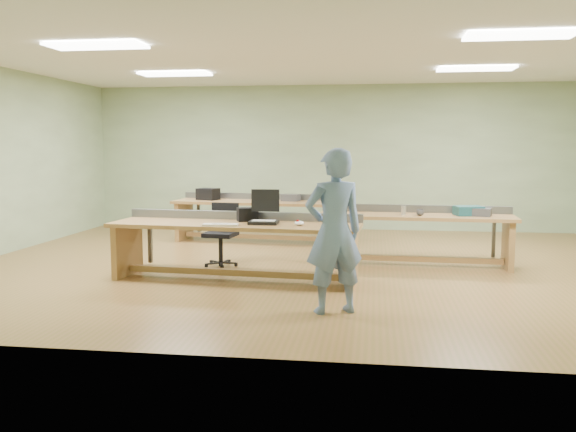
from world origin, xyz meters
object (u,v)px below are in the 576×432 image
at_px(workbench_back, 257,211).
at_px(mug, 420,213).
at_px(laptop_base, 264,222).
at_px(drinks_can, 404,210).
at_px(parts_bin_grey, 476,212).
at_px(parts_bin_teal, 469,211).
at_px(person, 334,231).
at_px(workbench_mid, 415,228).
at_px(camera_bag, 248,214).
at_px(task_chair, 222,243).
at_px(workbench_front, 236,237).

relative_size(workbench_back, mug, 27.64).
height_order(laptop_base, mug, mug).
height_order(laptop_base, drinks_can, drinks_can).
bearing_deg(parts_bin_grey, laptop_base, -154.70).
bearing_deg(mug, parts_bin_teal, 10.92).
xyz_separation_m(workbench_back, mug, (2.77, -2.01, 0.23)).
xyz_separation_m(person, drinks_can, (0.83, 2.64, -0.05)).
relative_size(workbench_mid, drinks_can, 21.47).
bearing_deg(parts_bin_grey, person, -124.56).
height_order(person, camera_bag, person).
relative_size(camera_bag, parts_bin_grey, 0.65).
distance_m(workbench_back, task_chair, 2.31).
bearing_deg(drinks_can, mug, -11.35).
bearing_deg(laptop_base, parts_bin_grey, 24.32).
bearing_deg(workbench_back, task_chair, -86.70).
bearing_deg(workbench_back, laptop_base, -72.30).
relative_size(workbench_front, mug, 29.58).
distance_m(laptop_base, parts_bin_teal, 3.07).
height_order(workbench_front, camera_bag, camera_bag).
relative_size(camera_bag, mug, 2.37).
xyz_separation_m(workbench_mid, task_chair, (-2.79, -0.44, -0.22)).
bearing_deg(workbench_front, laptop_base, -6.73).
bearing_deg(task_chair, drinks_can, 13.87).
xyz_separation_m(parts_bin_grey, drinks_can, (-1.03, -0.06, 0.01)).
relative_size(laptop_base, drinks_can, 2.79).
relative_size(workbench_back, parts_bin_grey, 7.54).
bearing_deg(workbench_mid, parts_bin_teal, 0.79).
bearing_deg(workbench_front, person, -41.86).
bearing_deg(mug, camera_bag, -156.96).
xyz_separation_m(workbench_mid, person, (-1.01, -2.75, 0.31)).
xyz_separation_m(parts_bin_teal, drinks_can, (-0.92, -0.09, -0.00)).
bearing_deg(workbench_front, workbench_mid, 33.23).
bearing_deg(person, laptop_base, -78.07).
height_order(workbench_front, parts_bin_grey, parts_bin_grey).
xyz_separation_m(task_chair, parts_bin_grey, (3.65, 0.39, 0.47)).
distance_m(workbench_front, workbench_mid, 2.72).
relative_size(workbench_back, camera_bag, 11.65).
bearing_deg(person, parts_bin_teal, -146.97).
height_order(workbench_back, person, person).
height_order(laptop_base, camera_bag, camera_bag).
distance_m(parts_bin_teal, drinks_can, 0.93).
height_order(workbench_mid, mug, workbench_mid).
height_order(person, mug, person).
relative_size(person, task_chair, 1.90).
height_order(person, task_chair, person).
distance_m(person, camera_bag, 2.04).
xyz_separation_m(mug, drinks_can, (-0.23, 0.05, 0.02)).
distance_m(workbench_front, laptop_base, 0.44).
bearing_deg(workbench_front, mug, 29.84).
bearing_deg(workbench_back, camera_bag, -76.13).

